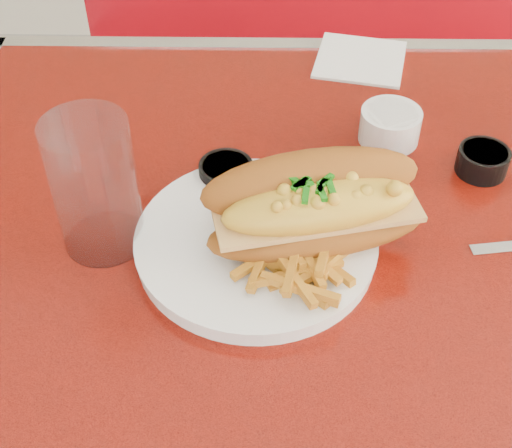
{
  "coord_description": "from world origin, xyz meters",
  "views": [
    {
      "loc": [
        -0.17,
        -0.6,
        1.35
      ],
      "look_at": [
        -0.18,
        -0.05,
        0.81
      ],
      "focal_mm": 50.0,
      "sensor_mm": 36.0,
      "label": 1
    }
  ],
  "objects_px": {
    "water_tumbler": "(95,186)",
    "dinner_plate": "(256,243)",
    "gravy_ramekin": "(390,125)",
    "sauce_cup_left": "(226,174)",
    "fork": "(312,224)",
    "mac_hoagie": "(315,205)",
    "sauce_cup_right": "(483,160)",
    "diner_table": "(391,308)",
    "booth_bench_far": "(334,133)"
  },
  "relations": [
    {
      "from": "dinner_plate",
      "to": "fork",
      "type": "xyz_separation_m",
      "value": [
        0.06,
        0.02,
        0.01
      ]
    },
    {
      "from": "gravy_ramekin",
      "to": "sauce_cup_left",
      "type": "xyz_separation_m",
      "value": [
        -0.21,
        -0.1,
        -0.01
      ]
    },
    {
      "from": "mac_hoagie",
      "to": "sauce_cup_right",
      "type": "height_order",
      "value": "mac_hoagie"
    },
    {
      "from": "diner_table",
      "to": "mac_hoagie",
      "type": "relative_size",
      "value": 4.68
    },
    {
      "from": "water_tumbler",
      "to": "booth_bench_far",
      "type": "bearing_deg",
      "value": 67.38
    },
    {
      "from": "sauce_cup_right",
      "to": "water_tumbler",
      "type": "height_order",
      "value": "water_tumbler"
    },
    {
      "from": "fork",
      "to": "sauce_cup_right",
      "type": "bearing_deg",
      "value": -72.81
    },
    {
      "from": "fork",
      "to": "gravy_ramekin",
      "type": "relative_size",
      "value": 1.7
    },
    {
      "from": "gravy_ramekin",
      "to": "fork",
      "type": "bearing_deg",
      "value": -120.88
    },
    {
      "from": "water_tumbler",
      "to": "diner_table",
      "type": "bearing_deg",
      "value": 5.5
    },
    {
      "from": "diner_table",
      "to": "mac_hoagie",
      "type": "distance_m",
      "value": 0.26
    },
    {
      "from": "sauce_cup_left",
      "to": "sauce_cup_right",
      "type": "xyz_separation_m",
      "value": [
        0.32,
        0.03,
        -0.0
      ]
    },
    {
      "from": "dinner_plate",
      "to": "booth_bench_far",
      "type": "bearing_deg",
      "value": 78.21
    },
    {
      "from": "booth_bench_far",
      "to": "water_tumbler",
      "type": "bearing_deg",
      "value": -112.62
    },
    {
      "from": "gravy_ramekin",
      "to": "sauce_cup_right",
      "type": "height_order",
      "value": "gravy_ramekin"
    },
    {
      "from": "booth_bench_far",
      "to": "mac_hoagie",
      "type": "distance_m",
      "value": 1.02
    },
    {
      "from": "sauce_cup_right",
      "to": "fork",
      "type": "bearing_deg",
      "value": -151.33
    },
    {
      "from": "fork",
      "to": "sauce_cup_left",
      "type": "xyz_separation_m",
      "value": [
        -0.1,
        0.09,
        -0.0
      ]
    },
    {
      "from": "booth_bench_far",
      "to": "sauce_cup_right",
      "type": "relative_size",
      "value": 16.03
    },
    {
      "from": "fork",
      "to": "gravy_ramekin",
      "type": "height_order",
      "value": "gravy_ramekin"
    },
    {
      "from": "diner_table",
      "to": "gravy_ramekin",
      "type": "xyz_separation_m",
      "value": [
        -0.01,
        0.16,
        0.19
      ]
    },
    {
      "from": "diner_table",
      "to": "water_tumbler",
      "type": "relative_size",
      "value": 7.64
    },
    {
      "from": "mac_hoagie",
      "to": "sauce_cup_left",
      "type": "xyz_separation_m",
      "value": [
        -0.1,
        0.1,
        -0.05
      ]
    },
    {
      "from": "sauce_cup_left",
      "to": "water_tumbler",
      "type": "height_order",
      "value": "water_tumbler"
    },
    {
      "from": "booth_bench_far",
      "to": "sauce_cup_left",
      "type": "bearing_deg",
      "value": -106.17
    },
    {
      "from": "gravy_ramekin",
      "to": "water_tumbler",
      "type": "distance_m",
      "value": 0.4
    },
    {
      "from": "gravy_ramekin",
      "to": "sauce_cup_right",
      "type": "distance_m",
      "value": 0.13
    },
    {
      "from": "fork",
      "to": "sauce_cup_left",
      "type": "bearing_deg",
      "value": 37.97
    },
    {
      "from": "fork",
      "to": "sauce_cup_left",
      "type": "distance_m",
      "value": 0.13
    },
    {
      "from": "sauce_cup_left",
      "to": "sauce_cup_right",
      "type": "bearing_deg",
      "value": 5.83
    },
    {
      "from": "fork",
      "to": "water_tumbler",
      "type": "height_order",
      "value": "water_tumbler"
    },
    {
      "from": "dinner_plate",
      "to": "water_tumbler",
      "type": "distance_m",
      "value": 0.19
    },
    {
      "from": "dinner_plate",
      "to": "water_tumbler",
      "type": "xyz_separation_m",
      "value": [
        -0.17,
        0.01,
        0.07
      ]
    },
    {
      "from": "fork",
      "to": "water_tumbler",
      "type": "relative_size",
      "value": 0.88
    },
    {
      "from": "dinner_plate",
      "to": "gravy_ramekin",
      "type": "distance_m",
      "value": 0.27
    },
    {
      "from": "booth_bench_far",
      "to": "diner_table",
      "type": "bearing_deg",
      "value": -90.0
    },
    {
      "from": "sauce_cup_right",
      "to": "water_tumbler",
      "type": "bearing_deg",
      "value": -164.33
    },
    {
      "from": "water_tumbler",
      "to": "sauce_cup_right",
      "type": "bearing_deg",
      "value": 15.67
    },
    {
      "from": "diner_table",
      "to": "water_tumbler",
      "type": "height_order",
      "value": "water_tumbler"
    },
    {
      "from": "booth_bench_far",
      "to": "gravy_ramekin",
      "type": "relative_size",
      "value": 14.42
    },
    {
      "from": "booth_bench_far",
      "to": "mac_hoagie",
      "type": "relative_size",
      "value": 4.56
    },
    {
      "from": "gravy_ramekin",
      "to": "sauce_cup_right",
      "type": "relative_size",
      "value": 1.11
    },
    {
      "from": "dinner_plate",
      "to": "gravy_ramekin",
      "type": "height_order",
      "value": "gravy_ramekin"
    },
    {
      "from": "diner_table",
      "to": "booth_bench_far",
      "type": "bearing_deg",
      "value": 90.0
    },
    {
      "from": "diner_table",
      "to": "booth_bench_far",
      "type": "xyz_separation_m",
      "value": [
        0.0,
        0.81,
        -0.32
      ]
    },
    {
      "from": "gravy_ramekin",
      "to": "water_tumbler",
      "type": "height_order",
      "value": "water_tumbler"
    },
    {
      "from": "dinner_plate",
      "to": "mac_hoagie",
      "type": "relative_size",
      "value": 1.1
    },
    {
      "from": "diner_table",
      "to": "sauce_cup_right",
      "type": "bearing_deg",
      "value": 42.29
    },
    {
      "from": "water_tumbler",
      "to": "dinner_plate",
      "type": "bearing_deg",
      "value": -4.62
    },
    {
      "from": "booth_bench_far",
      "to": "mac_hoagie",
      "type": "xyz_separation_m",
      "value": [
        -0.12,
        -0.85,
        0.55
      ]
    }
  ]
}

